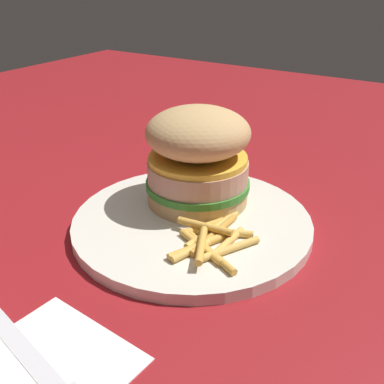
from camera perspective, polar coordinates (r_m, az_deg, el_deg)
ground_plane at (r=0.49m, az=-3.55°, el=-4.26°), size 1.60×1.60×0.00m
plate at (r=0.48m, az=0.00°, el=-3.84°), size 0.25×0.25×0.01m
sandwich at (r=0.49m, az=0.74°, el=4.52°), size 0.11×0.11×0.11m
fries_pile at (r=0.43m, az=2.36°, el=-6.03°), size 0.11×0.09×0.01m
napkin at (r=0.35m, az=-18.43°, el=-20.54°), size 0.12×0.12×0.00m
fork at (r=0.35m, az=-18.36°, el=-20.41°), size 0.06×0.17×0.00m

